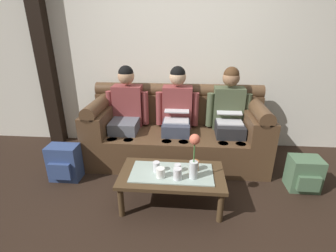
% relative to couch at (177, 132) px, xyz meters
% --- Properties ---
extents(ground_plane, '(14.00, 14.00, 0.00)m').
position_rel_couch_xyz_m(ground_plane, '(0.00, -1.17, -0.37)').
color(ground_plane, black).
extents(back_wall_patterned, '(6.00, 0.12, 2.90)m').
position_rel_couch_xyz_m(back_wall_patterned, '(0.00, 0.53, 1.08)').
color(back_wall_patterned, silver).
rests_on(back_wall_patterned, ground_plane).
extents(timber_pillar, '(0.20, 0.20, 2.90)m').
position_rel_couch_xyz_m(timber_pillar, '(-1.87, 0.41, 1.08)').
color(timber_pillar, black).
rests_on(timber_pillar, ground_plane).
extents(couch, '(2.25, 0.88, 0.96)m').
position_rel_couch_xyz_m(couch, '(0.00, 0.00, 0.00)').
color(couch, '#513823').
rests_on(couch, ground_plane).
extents(person_left, '(0.56, 0.67, 1.22)m').
position_rel_couch_xyz_m(person_left, '(-0.66, -0.00, 0.29)').
color(person_left, '#595B66').
rests_on(person_left, ground_plane).
extents(person_middle, '(0.56, 0.67, 1.22)m').
position_rel_couch_xyz_m(person_middle, '(0.00, -0.00, 0.29)').
color(person_middle, '#383D4C').
rests_on(person_middle, ground_plane).
extents(person_right, '(0.56, 0.67, 1.22)m').
position_rel_couch_xyz_m(person_right, '(0.66, -0.00, 0.29)').
color(person_right, '#232326').
rests_on(person_right, ground_plane).
extents(coffee_table, '(1.02, 0.55, 0.36)m').
position_rel_couch_xyz_m(coffee_table, '(0.00, -0.95, -0.06)').
color(coffee_table, '#47331E').
rests_on(coffee_table, ground_plane).
extents(flower_vase, '(0.10, 0.10, 0.45)m').
position_rel_couch_xyz_m(flower_vase, '(0.21, -1.03, 0.22)').
color(flower_vase, silver).
rests_on(flower_vase, coffee_table).
extents(cup_near_left, '(0.08, 0.08, 0.11)m').
position_rel_couch_xyz_m(cup_near_left, '(0.06, -1.06, 0.05)').
color(cup_near_left, silver).
rests_on(cup_near_left, coffee_table).
extents(cup_near_right, '(0.07, 0.07, 0.10)m').
position_rel_couch_xyz_m(cup_near_right, '(0.22, -0.90, 0.04)').
color(cup_near_right, '#B26633').
rests_on(cup_near_right, coffee_table).
extents(cup_far_center, '(0.06, 0.06, 0.08)m').
position_rel_couch_xyz_m(cup_far_center, '(0.06, -0.93, 0.03)').
color(cup_far_center, silver).
rests_on(cup_far_center, coffee_table).
extents(cup_far_left, '(0.07, 0.07, 0.11)m').
position_rel_couch_xyz_m(cup_far_left, '(-0.15, -0.95, 0.04)').
color(cup_far_left, silver).
rests_on(cup_far_left, coffee_table).
extents(cup_far_right, '(0.08, 0.08, 0.10)m').
position_rel_couch_xyz_m(cup_far_right, '(-0.10, -1.04, 0.04)').
color(cup_far_right, white).
rests_on(cup_far_right, coffee_table).
extents(backpack_left, '(0.35, 0.25, 0.43)m').
position_rel_couch_xyz_m(backpack_left, '(-1.27, -0.63, -0.16)').
color(backpack_left, '#33477A').
rests_on(backpack_left, ground_plane).
extents(backpack_right, '(0.32, 0.29, 0.37)m').
position_rel_couch_xyz_m(backpack_right, '(1.42, -0.60, -0.19)').
color(backpack_right, '#4C6B4C').
rests_on(backpack_right, ground_plane).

